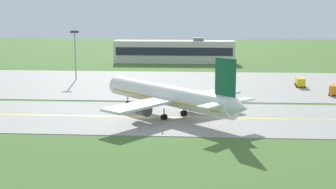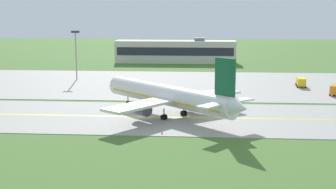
% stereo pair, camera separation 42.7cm
% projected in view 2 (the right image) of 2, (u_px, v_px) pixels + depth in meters
% --- Properties ---
extents(ground_plane, '(500.00, 500.00, 0.00)m').
position_uv_depth(ground_plane, '(142.00, 117.00, 92.08)').
color(ground_plane, '#47702D').
extents(taxiway_strip, '(240.00, 28.00, 0.10)m').
position_uv_depth(taxiway_strip, '(142.00, 117.00, 92.07)').
color(taxiway_strip, '#9E9B93').
rests_on(taxiway_strip, ground).
extents(apron_pad, '(140.00, 52.00, 0.10)m').
position_uv_depth(apron_pad, '(196.00, 84.00, 132.54)').
color(apron_pad, '#9E9B93').
rests_on(apron_pad, ground).
extents(taxiway_centreline, '(220.00, 0.60, 0.01)m').
position_uv_depth(taxiway_centreline, '(142.00, 117.00, 92.06)').
color(taxiway_centreline, yellow).
rests_on(taxiway_centreline, taxiway_strip).
extents(airplane_lead, '(31.46, 30.99, 12.70)m').
position_uv_depth(airplane_lead, '(169.00, 96.00, 91.85)').
color(airplane_lead, white).
rests_on(airplane_lead, ground).
extents(service_truck_baggage, '(3.29, 6.29, 2.65)m').
position_uv_depth(service_truck_baggage, '(129.00, 83.00, 124.76)').
color(service_truck_baggage, '#264CA5').
rests_on(service_truck_baggage, ground).
extents(service_truck_fuel, '(2.75, 6.16, 2.60)m').
position_uv_depth(service_truck_fuel, '(301.00, 81.00, 127.54)').
color(service_truck_fuel, yellow).
rests_on(service_truck_fuel, ground).
extents(service_truck_catering, '(4.22, 6.33, 2.60)m').
position_uv_depth(service_truck_catering, '(336.00, 89.00, 115.45)').
color(service_truck_catering, orange).
rests_on(service_truck_catering, ground).
extents(terminal_building, '(47.27, 8.53, 9.91)m').
position_uv_depth(terminal_building, '(176.00, 52.00, 185.64)').
color(terminal_building, beige).
rests_on(terminal_building, ground).
extents(apron_light_mast, '(2.40, 0.50, 14.70)m').
position_uv_depth(apron_light_mast, '(76.00, 49.00, 139.50)').
color(apron_light_mast, gray).
rests_on(apron_light_mast, ground).
extents(traffic_cone_near_edge, '(0.44, 0.44, 0.60)m').
position_uv_depth(traffic_cone_near_edge, '(143.00, 103.00, 104.71)').
color(traffic_cone_near_edge, orange).
rests_on(traffic_cone_near_edge, ground).
extents(traffic_cone_mid_edge, '(0.44, 0.44, 0.60)m').
position_uv_depth(traffic_cone_mid_edge, '(162.00, 133.00, 79.29)').
color(traffic_cone_mid_edge, orange).
rests_on(traffic_cone_mid_edge, ground).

